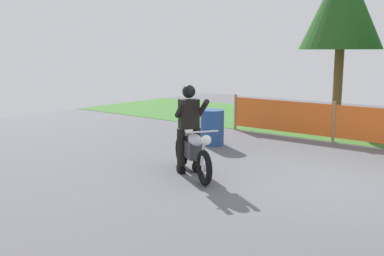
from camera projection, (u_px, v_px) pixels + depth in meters
name	position (u px, v px, depth m)	size (l,w,h in m)	color
ground	(343.00, 185.00, 7.69)	(24.00, 24.00, 0.02)	#5B5B60
tree_leftmost	(342.00, 4.00, 13.18)	(2.49, 2.49, 5.13)	brown
motorcycle_lead	(192.00, 151.00, 8.21)	(1.72, 1.20, 0.95)	black
rider_lead	(189.00, 124.00, 8.33)	(0.79, 0.72, 1.69)	black
spare_drum	(212.00, 127.00, 10.86)	(0.58, 0.58, 0.88)	navy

